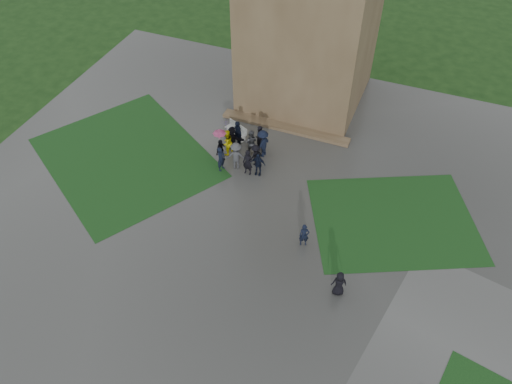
% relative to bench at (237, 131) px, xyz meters
% --- Properties ---
extents(ground, '(120.00, 120.00, 0.00)m').
position_rel_bench_xyz_m(ground, '(2.74, -8.61, -0.52)').
color(ground, black).
extents(plaza, '(34.00, 34.00, 0.02)m').
position_rel_bench_xyz_m(plaza, '(2.74, -6.61, -0.51)').
color(plaza, '#353533').
rests_on(plaza, ground).
extents(lawn_inset_left, '(14.10, 13.46, 0.01)m').
position_rel_bench_xyz_m(lawn_inset_left, '(-5.76, -4.61, -0.49)').
color(lawn_inset_left, '#123513').
rests_on(lawn_inset_left, plaza).
extents(lawn_inset_right, '(11.12, 10.15, 0.01)m').
position_rel_bench_xyz_m(lawn_inset_right, '(11.24, -3.61, -0.49)').
color(lawn_inset_right, '#123513').
rests_on(lawn_inset_right, plaza).
extents(tower_plinth, '(9.00, 0.80, 0.22)m').
position_rel_bench_xyz_m(tower_plinth, '(2.74, 1.99, -0.39)').
color(tower_plinth, brown).
rests_on(tower_plinth, plaza).
extents(bench, '(1.74, 1.18, 0.97)m').
position_rel_bench_xyz_m(bench, '(0.00, 0.00, 0.00)').
color(bench, '#B8B9B4').
rests_on(bench, plaza).
extents(visitor_cluster, '(3.77, 3.49, 2.63)m').
position_rel_bench_xyz_m(visitor_cluster, '(1.06, -1.85, 0.55)').
color(visitor_cluster, black).
rests_on(visitor_cluster, plaza).
extents(pedestrian_mid, '(0.64, 0.54, 1.48)m').
position_rel_bench_xyz_m(pedestrian_mid, '(7.02, -7.15, 0.24)').
color(pedestrian_mid, black).
rests_on(pedestrian_mid, plaza).
extents(pedestrian_near, '(0.89, 0.74, 1.55)m').
position_rel_bench_xyz_m(pedestrian_near, '(9.55, -9.46, 0.28)').
color(pedestrian_near, black).
rests_on(pedestrian_near, plaza).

